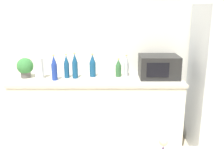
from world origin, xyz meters
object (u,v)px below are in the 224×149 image
(paper_towel_roll, at_px, (38,68))
(back_bottle_0, at_px, (74,66))
(back_bottle_1, at_px, (53,68))
(microwave, at_px, (157,67))
(back_bottle_2, at_px, (65,67))
(potted_plant, at_px, (24,67))
(back_bottle_3, at_px, (117,68))
(back_bottle_4, at_px, (91,66))
(back_bottle_5, at_px, (125,66))

(paper_towel_roll, bearing_deg, back_bottle_0, 2.91)
(paper_towel_roll, xyz_separation_m, back_bottle_0, (0.44, 0.02, 0.02))
(back_bottle_1, bearing_deg, paper_towel_roll, 161.65)
(microwave, xyz_separation_m, back_bottle_2, (-1.15, -0.01, 0.00))
(potted_plant, distance_m, back_bottle_3, 1.16)
(back_bottle_0, bearing_deg, back_bottle_4, 18.73)
(back_bottle_3, height_order, back_bottle_4, back_bottle_4)
(back_bottle_1, height_order, back_bottle_3, back_bottle_1)
(back_bottle_4, distance_m, back_bottle_5, 0.43)
(paper_towel_roll, height_order, back_bottle_1, back_bottle_1)
(back_bottle_1, relative_size, back_bottle_3, 1.36)
(paper_towel_roll, height_order, microwave, microwave)
(paper_towel_roll, xyz_separation_m, back_bottle_5, (1.08, 0.11, 0.00))
(potted_plant, relative_size, paper_towel_roll, 0.97)
(back_bottle_0, relative_size, back_bottle_3, 1.38)
(microwave, bearing_deg, potted_plant, 179.95)
(paper_towel_roll, distance_m, back_bottle_5, 1.08)
(back_bottle_0, bearing_deg, back_bottle_3, 8.24)
(back_bottle_2, relative_size, back_bottle_3, 1.29)
(paper_towel_roll, height_order, back_bottle_3, paper_towel_roll)
(potted_plant, xyz_separation_m, back_bottle_2, (0.52, -0.01, 0.01))
(back_bottle_4, xyz_separation_m, back_bottle_5, (0.43, 0.02, -0.01))
(microwave, relative_size, back_bottle_2, 1.62)
(microwave, distance_m, back_bottle_2, 1.15)
(back_bottle_2, bearing_deg, back_bottle_5, 5.93)
(back_bottle_3, distance_m, back_bottle_4, 0.33)
(back_bottle_5, bearing_deg, back_bottle_0, -171.95)
(potted_plant, distance_m, back_bottle_5, 1.26)
(back_bottle_2, bearing_deg, back_bottle_4, 10.52)
(paper_towel_roll, distance_m, back_bottle_1, 0.21)
(back_bottle_2, bearing_deg, potted_plant, 178.66)
(potted_plant, distance_m, back_bottle_4, 0.84)
(microwave, height_order, back_bottle_5, microwave)
(back_bottle_2, distance_m, back_bottle_4, 0.32)
(back_bottle_0, xyz_separation_m, back_bottle_5, (0.64, 0.09, -0.02))
(paper_towel_roll, distance_m, back_bottle_0, 0.44)
(paper_towel_roll, relative_size, back_bottle_2, 0.87)
(back_bottle_1, xyz_separation_m, back_bottle_2, (0.13, 0.10, -0.01))
(microwave, xyz_separation_m, back_bottle_5, (-0.40, 0.07, -0.01))
(potted_plant, relative_size, back_bottle_1, 0.80)
(paper_towel_roll, relative_size, back_bottle_5, 0.95)
(back_bottle_0, xyz_separation_m, back_bottle_2, (-0.11, 0.01, -0.01))
(microwave, bearing_deg, back_bottle_1, -174.96)
(back_bottle_0, bearing_deg, potted_plant, 177.71)
(back_bottle_3, relative_size, back_bottle_4, 0.79)
(back_bottle_2, bearing_deg, back_bottle_3, 5.77)
(paper_towel_roll, relative_size, microwave, 0.53)
(paper_towel_roll, bearing_deg, back_bottle_1, -18.35)
(back_bottle_2, xyz_separation_m, back_bottle_3, (0.65, 0.07, -0.03))
(paper_towel_roll, xyz_separation_m, back_bottle_1, (0.20, -0.07, 0.02))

